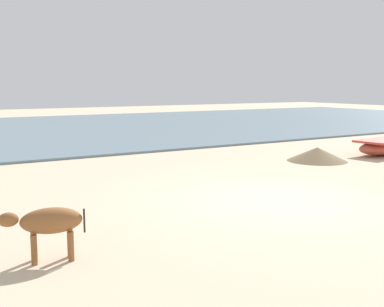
{
  "coord_description": "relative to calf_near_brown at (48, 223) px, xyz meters",
  "views": [
    {
      "loc": [
        -6.3,
        -7.07,
        2.29
      ],
      "look_at": [
        -0.17,
        2.95,
        0.6
      ],
      "focal_mm": 44.8,
      "sensor_mm": 36.0,
      "label": 1
    }
  ],
  "objects": [
    {
      "name": "ground",
      "position": [
        4.75,
        0.96,
        -0.51
      ],
      "size": [
        80.0,
        80.0,
        0.0
      ],
      "primitive_type": "plane",
      "color": "beige"
    },
    {
      "name": "calf_near_brown",
      "position": [
        0.0,
        0.0,
        0.0
      ],
      "size": [
        1.09,
        0.49,
        0.71
      ],
      "rotation": [
        0.0,
        0.0,
        2.9
      ],
      "color": "brown",
      "rests_on": "ground"
    },
    {
      "name": "debris_pile_0",
      "position": [
        9.16,
        4.13,
        -0.3
      ],
      "size": [
        2.08,
        2.08,
        0.42
      ],
      "primitive_type": "cone",
      "rotation": [
        0.0,
        0.0,
        6.12
      ],
      "color": "#7A6647",
      "rests_on": "ground"
    },
    {
      "name": "sea_water",
      "position": [
        4.75,
        18.32,
        -0.47
      ],
      "size": [
        60.0,
        20.0,
        0.08
      ],
      "primitive_type": "cube",
      "color": "slate",
      "rests_on": "ground"
    }
  ]
}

